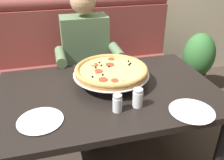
{
  "coord_description": "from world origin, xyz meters",
  "views": [
    {
      "loc": [
        -0.31,
        -1.27,
        1.5
      ],
      "look_at": [
        0.04,
        0.05,
        0.77
      ],
      "focal_mm": 38.49,
      "sensor_mm": 36.0,
      "label": 1
    }
  ],
  "objects": [
    {
      "name": "booth_bench",
      "position": [
        0.0,
        0.91,
        0.4
      ],
      "size": [
        1.83,
        0.78,
        1.13
      ],
      "color": "brown",
      "rests_on": "ground_plane"
    },
    {
      "name": "diner_main",
      "position": [
        -0.03,
        0.65,
        0.71
      ],
      "size": [
        0.54,
        0.64,
        1.27
      ],
      "color": "#2D3342",
      "rests_on": "ground_plane"
    },
    {
      "name": "shaker_oregano",
      "position": [
        0.11,
        -0.22,
        0.77
      ],
      "size": [
        0.06,
        0.06,
        0.11
      ],
      "color": "white",
      "rests_on": "dining_table"
    },
    {
      "name": "plate_near_right",
      "position": [
        0.38,
        -0.34,
        0.73
      ],
      "size": [
        0.25,
        0.25,
        0.02
      ],
      "color": "white",
      "rests_on": "dining_table"
    },
    {
      "name": "plate_near_left",
      "position": [
        -0.42,
        -0.22,
        0.73
      ],
      "size": [
        0.24,
        0.24,
        0.02
      ],
      "color": "white",
      "rests_on": "dining_table"
    },
    {
      "name": "dining_table",
      "position": [
        0.0,
        0.0,
        0.64
      ],
      "size": [
        1.39,
        0.89,
        0.72
      ],
      "color": "black",
      "rests_on": "ground_plane"
    },
    {
      "name": "potted_plant",
      "position": [
        1.32,
        0.97,
        0.39
      ],
      "size": [
        0.36,
        0.36,
        0.7
      ],
      "color": "brown",
      "rests_on": "ground_plane"
    },
    {
      "name": "pizza",
      "position": [
        0.04,
        0.08,
        0.82
      ],
      "size": [
        0.5,
        0.5,
        0.13
      ],
      "color": "silver",
      "rests_on": "dining_table"
    },
    {
      "name": "shaker_parmesan",
      "position": [
        -0.01,
        -0.23,
        0.77
      ],
      "size": [
        0.05,
        0.05,
        0.1
      ],
      "color": "white",
      "rests_on": "dining_table"
    }
  ]
}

